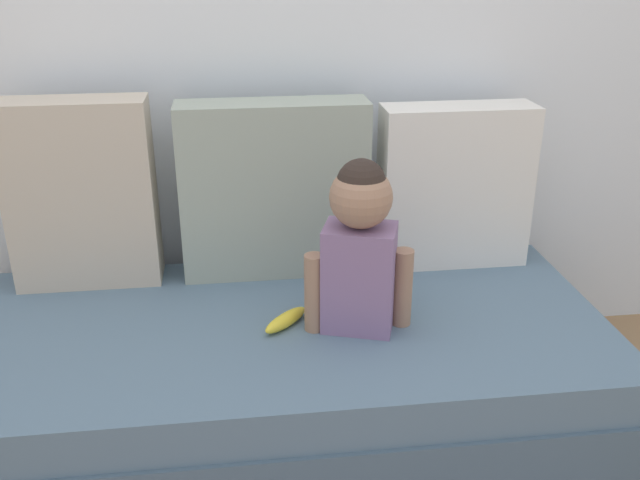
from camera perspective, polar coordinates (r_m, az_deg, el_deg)
ground_plane at (r=2.26m, az=-2.66°, el=-14.92°), size 12.00×12.00×0.00m
back_wall at (r=2.37m, az=-4.47°, el=17.45°), size 5.12×0.10×2.32m
couch at (r=2.15m, az=-2.75°, el=-11.02°), size 1.92×0.90×0.38m
throw_pillow_left at (r=2.29m, az=-18.80°, el=3.55°), size 0.44×0.16×0.59m
throw_pillow_center at (r=2.25m, az=-3.74°, el=4.10°), size 0.60×0.16×0.56m
throw_pillow_right at (r=2.36m, az=10.85°, el=4.32°), size 0.49×0.16×0.54m
toddler at (r=1.91m, az=3.26°, el=-0.28°), size 0.31×0.19×0.50m
banana at (r=2.01m, az=-2.83°, el=-6.50°), size 0.15×0.15×0.04m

